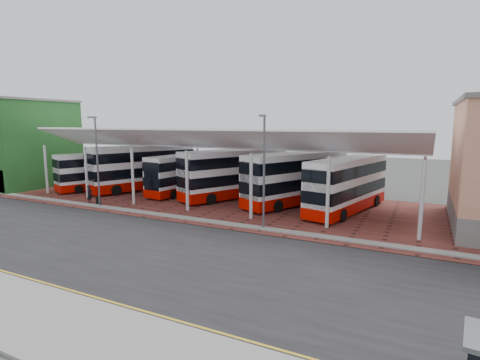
{
  "coord_description": "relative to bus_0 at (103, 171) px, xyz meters",
  "views": [
    {
      "loc": [
        12.03,
        -17.56,
        7.52
      ],
      "look_at": [
        -1.09,
        8.75,
        3.02
      ],
      "focal_mm": 28.0,
      "sensor_mm": 36.0,
      "label": 1
    }
  ],
  "objects": [
    {
      "name": "bus_3",
      "position": [
        15.82,
        2.1,
        0.34
      ],
      "size": [
        7.5,
        11.67,
        4.81
      ],
      "rotation": [
        0.0,
        0.0,
        -0.45
      ],
      "color": "white",
      "rests_on": "forecourt"
    },
    {
      "name": "shop_green",
      "position": [
        -9.17,
        -2.3,
        3.01
      ],
      "size": [
        6.4,
        10.2,
        10.22
      ],
      "color": "#235C23",
      "rests_on": "ground"
    },
    {
      "name": "yellow_line_far",
      "position": [
        20.83,
        -19.97,
        -2.08
      ],
      "size": [
        120.0,
        0.12,
        0.01
      ],
      "primitive_type": "cube",
      "color": "gold",
      "rests_on": "road"
    },
    {
      "name": "yellow_line_near",
      "position": [
        20.83,
        -20.27,
        -2.08
      ],
      "size": [
        120.0,
        0.12,
        0.01
      ],
      "primitive_type": "cube",
      "color": "gold",
      "rests_on": "road"
    },
    {
      "name": "road",
      "position": [
        20.83,
        -14.27,
        -2.1
      ],
      "size": [
        120.0,
        14.0,
        0.02
      ],
      "primitive_type": "cube",
      "color": "black",
      "rests_on": "ground"
    },
    {
      "name": "suitcase",
      "position": [
        5.96,
        -6.31,
        -1.72
      ],
      "size": [
        0.38,
        0.27,
        0.65
      ],
      "primitive_type": "cube",
      "color": "black",
      "rests_on": "forecourt"
    },
    {
      "name": "canopy",
      "position": [
        14.83,
        0.66,
        3.69
      ],
      "size": [
        37.0,
        11.63,
        7.07
      ],
      "color": "silver",
      "rests_on": "ground"
    },
    {
      "name": "north_kerb",
      "position": [
        20.83,
        -7.07,
        -2.04
      ],
      "size": [
        120.0,
        0.8,
        0.14
      ],
      "primitive_type": "cube",
      "color": "gray",
      "rests_on": "ground"
    },
    {
      "name": "forecourt",
      "position": [
        22.83,
        -0.27,
        -2.08
      ],
      "size": [
        72.0,
        16.0,
        0.06
      ],
      "primitive_type": "cube",
      "color": "brown",
      "rests_on": "ground"
    },
    {
      "name": "sidewalk",
      "position": [
        20.83,
        -22.27,
        -2.04
      ],
      "size": [
        120.0,
        4.0,
        0.14
      ],
      "primitive_type": "cube",
      "color": "gray",
      "rests_on": "ground"
    },
    {
      "name": "lamp_west",
      "position": [
        6.83,
        -7.0,
        2.25
      ],
      "size": [
        0.16,
        0.9,
        8.07
      ],
      "color": "#515258",
      "rests_on": "ground"
    },
    {
      "name": "bus_0",
      "position": [
        0.0,
        0.0,
        0.0
      ],
      "size": [
        5.77,
        10.14,
        4.12
      ],
      "rotation": [
        0.0,
        0.0,
        -0.37
      ],
      "color": "white",
      "rests_on": "forecourt"
    },
    {
      "name": "bus_1",
      "position": [
        4.43,
        1.63,
        0.41
      ],
      "size": [
        6.94,
        12.15,
        4.93
      ],
      "rotation": [
        0.0,
        0.0,
        -0.37
      ],
      "color": "white",
      "rests_on": "forecourt"
    },
    {
      "name": "bus_5",
      "position": [
        27.1,
        1.13,
        0.22
      ],
      "size": [
        5.02,
        11.36,
        4.56
      ],
      "rotation": [
        0.0,
        0.0,
        -0.23
      ],
      "color": "white",
      "rests_on": "forecourt"
    },
    {
      "name": "lamp_east",
      "position": [
        22.83,
        -7.0,
        2.25
      ],
      "size": [
        0.16,
        0.9,
        8.07
      ],
      "color": "#515258",
      "rests_on": "ground"
    },
    {
      "name": "pedestrian",
      "position": [
        4.81,
        -6.28,
        -1.22
      ],
      "size": [
        0.47,
        0.65,
        1.65
      ],
      "primitive_type": "imported",
      "rotation": [
        0.0,
        0.0,
        1.7
      ],
      "color": "black",
      "rests_on": "forecourt"
    },
    {
      "name": "bus_4",
      "position": [
        22.33,
        1.98,
        0.32
      ],
      "size": [
        7.23,
        11.62,
        4.77
      ],
      "rotation": [
        0.0,
        0.0,
        -0.43
      ],
      "color": "white",
      "rests_on": "forecourt"
    },
    {
      "name": "bus_2",
      "position": [
        9.95,
        2.11,
        0.01
      ],
      "size": [
        3.52,
        10.26,
        4.14
      ],
      "rotation": [
        0.0,
        0.0,
        -0.12
      ],
      "color": "white",
      "rests_on": "forecourt"
    },
    {
      "name": "ground",
      "position": [
        20.83,
        -13.27,
        -2.11
      ],
      "size": [
        140.0,
        140.0,
        0.0
      ],
      "primitive_type": "plane",
      "color": "#3F433E"
    }
  ]
}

